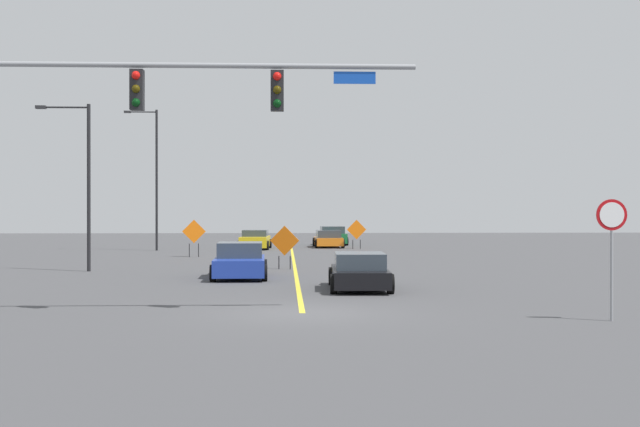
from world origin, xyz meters
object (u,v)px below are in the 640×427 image
at_px(construction_sign_left_lane, 194,233).
at_px(car_black_passing, 360,272).
at_px(construction_sign_right_lane, 285,242).
at_px(car_blue_mid, 240,262).
at_px(car_orange_near, 328,239).
at_px(traffic_signal_assembly, 136,115).
at_px(construction_sign_right_shoulder, 357,231).
at_px(street_lamp_mid_right, 154,173).
at_px(car_green_distant, 332,236).
at_px(stop_sign, 612,235).
at_px(car_yellow_far, 255,240).
at_px(street_lamp_near_left, 84,177).

height_order(construction_sign_left_lane, car_black_passing, construction_sign_left_lane).
bearing_deg(construction_sign_right_lane, car_blue_mid, -111.01).
xyz_separation_m(construction_sign_right_lane, car_orange_near, (3.17, 21.96, -0.63)).
xyz_separation_m(traffic_signal_assembly, construction_sign_left_lane, (-1.41, 25.84, -3.79)).
bearing_deg(construction_sign_right_lane, construction_sign_right_shoulder, 75.49).
distance_m(construction_sign_right_lane, car_blue_mid, 4.99).
xyz_separation_m(construction_sign_right_shoulder, car_blue_mid, (-6.79, -24.00, -0.62)).
distance_m(traffic_signal_assembly, street_lamp_mid_right, 33.85).
xyz_separation_m(construction_sign_right_shoulder, car_green_distant, (-1.33, 6.51, -0.60)).
height_order(construction_sign_left_lane, construction_sign_right_lane, construction_sign_left_lane).
relative_size(traffic_signal_assembly, car_green_distant, 2.76).
bearing_deg(car_blue_mid, construction_sign_right_lane, 68.99).
height_order(stop_sign, street_lamp_mid_right, street_lamp_mid_right).
xyz_separation_m(car_yellow_far, car_blue_mid, (0.28, -24.02, 0.01)).
height_order(stop_sign, car_black_passing, stop_sign).
height_order(stop_sign, car_green_distant, stop_sign).
bearing_deg(street_lamp_near_left, car_black_passing, -37.12).
xyz_separation_m(car_green_distant, car_blue_mid, (-5.46, -30.51, -0.02)).
height_order(car_blue_mid, car_black_passing, car_blue_mid).
bearing_deg(car_orange_near, car_black_passing, -91.12).
xyz_separation_m(street_lamp_mid_right, construction_sign_right_shoulder, (13.75, 1.74, -3.91)).
distance_m(stop_sign, car_green_distant, 43.77).
bearing_deg(street_lamp_mid_right, car_blue_mid, -72.65).
relative_size(construction_sign_right_shoulder, car_yellow_far, 0.47).
distance_m(construction_sign_left_lane, car_black_passing, 21.03).
relative_size(construction_sign_left_lane, car_yellow_far, 0.50).
bearing_deg(car_black_passing, car_yellow_far, 99.07).
bearing_deg(car_black_passing, car_orange_near, 88.88).
relative_size(street_lamp_near_left, car_blue_mid, 1.60).
xyz_separation_m(construction_sign_right_shoulder, construction_sign_right_lane, (-5.02, -19.38, -0.04)).
height_order(construction_sign_right_lane, car_orange_near, construction_sign_right_lane).
relative_size(traffic_signal_assembly, construction_sign_right_lane, 5.52).
relative_size(construction_sign_left_lane, construction_sign_right_lane, 1.08).
bearing_deg(car_blue_mid, traffic_signal_assembly, -100.36).
bearing_deg(car_yellow_far, traffic_signal_assembly, -92.87).
height_order(stop_sign, street_lamp_near_left, street_lamp_near_left).
height_order(traffic_signal_assembly, car_blue_mid, traffic_signal_assembly).
bearing_deg(construction_sign_left_lane, car_black_passing, -68.23).
height_order(car_orange_near, car_black_passing, car_black_passing).
relative_size(construction_sign_right_lane, car_blue_mid, 0.43).
bearing_deg(street_lamp_near_left, car_yellow_far, 71.55).
xyz_separation_m(construction_sign_right_shoulder, car_yellow_far, (-7.08, 0.02, -0.63)).
xyz_separation_m(street_lamp_near_left, car_black_passing, (11.39, -8.62, -3.56)).
bearing_deg(stop_sign, street_lamp_near_left, 135.06).
relative_size(street_lamp_mid_right, car_blue_mid, 2.05).
bearing_deg(stop_sign, car_yellow_far, 105.12).
bearing_deg(construction_sign_right_lane, street_lamp_near_left, -174.17).
bearing_deg(street_lamp_mid_right, construction_sign_right_shoulder, 7.21).
distance_m(street_lamp_near_left, car_orange_near, 26.06).
relative_size(car_green_distant, car_blue_mid, 0.86).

